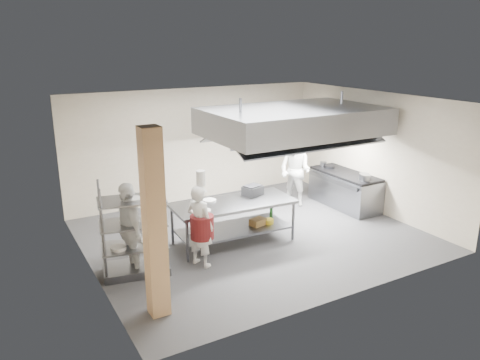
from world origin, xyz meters
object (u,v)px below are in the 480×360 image
island (233,222)px  chef_plating (129,229)px  griddle (253,191)px  cooking_range (345,190)px  chef_line (295,171)px  stockpot (365,178)px  chef_head (200,226)px  pass_rack (133,228)px

island → chef_plating: chef_plating is taller
island → chef_plating: 2.39m
chef_plating → griddle: bearing=97.8°
griddle → cooking_range: bearing=-8.6°
chef_line → stockpot: 1.82m
island → stockpot: 3.58m
chef_head → griddle: size_ratio=3.99×
stockpot → chef_head: bearing=-174.7°
island → griddle: bearing=21.8°
pass_rack → stockpot: bearing=12.0°
chef_plating → chef_head: bearing=73.6°
pass_rack → stockpot: size_ratio=7.74×
pass_rack → stockpot: pass_rack is taller
island → chef_head: size_ratio=1.60×
pass_rack → chef_line: 5.08m
pass_rack → cooking_range: size_ratio=0.89×
pass_rack → cooking_range: (5.88, 0.91, -0.47)m
pass_rack → chef_head: 1.23m
cooking_range → griddle: 3.12m
cooking_range → chef_plating: 6.04m
chef_line → griddle: (-1.97, -1.13, 0.09)m
pass_rack → chef_plating: (-0.08, 0.01, -0.01)m
island → stockpot: size_ratio=11.21×
griddle → chef_plating: bearing=173.9°
griddle → pass_rack: bearing=174.4°
island → pass_rack: (-2.25, -0.32, 0.43)m
chef_plating → griddle: 2.96m
island → chef_head: 1.29m
griddle → chef_head: bearing=-169.4°
island → cooking_range: size_ratio=1.29×
island → chef_head: chef_head is taller
cooking_range → island: bearing=-170.8°
island → griddle: (0.59, 0.20, 0.55)m
chef_head → stockpot: (4.60, 0.43, 0.17)m
pass_rack → chef_plating: size_ratio=1.01×
cooking_range → chef_head: size_ratio=1.24×
chef_line → stockpot: (0.98, -1.53, 0.06)m
island → chef_line: (2.56, 1.33, 0.47)m
island → stockpot: stockpot is taller
cooking_range → griddle: griddle is taller
island → chef_line: chef_line is taller
chef_line → griddle: chef_line is taller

